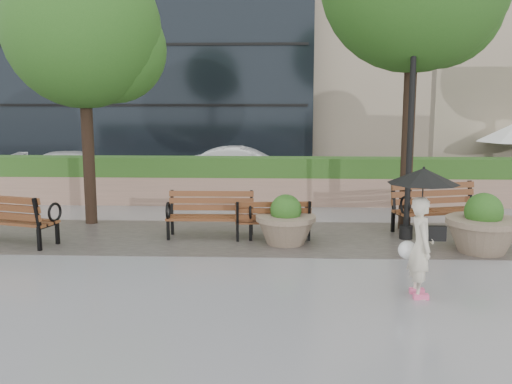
{
  "coord_description": "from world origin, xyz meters",
  "views": [
    {
      "loc": [
        -0.52,
        -9.09,
        3.0
      ],
      "look_at": [
        -0.99,
        2.45,
        1.1
      ],
      "focal_mm": 40.0,
      "sensor_mm": 36.0,
      "label": 1
    }
  ],
  "objects_px": {
    "lamppost": "(409,152)",
    "pedestrian": "(422,219)",
    "bench_1": "(211,224)",
    "planter_right": "(483,229)",
    "bench_0": "(10,229)",
    "car_left": "(81,170)",
    "planter_left": "(286,225)",
    "bench_3": "(438,218)",
    "bench_2": "(273,228)",
    "car_right": "(244,166)"
  },
  "relations": [
    {
      "from": "lamppost",
      "to": "pedestrian",
      "type": "distance_m",
      "value": 3.71
    },
    {
      "from": "bench_1",
      "to": "planter_right",
      "type": "height_order",
      "value": "planter_right"
    },
    {
      "from": "bench_0",
      "to": "car_left",
      "type": "xyz_separation_m",
      "value": [
        -1.14,
        7.57,
        0.3
      ]
    },
    {
      "from": "planter_left",
      "to": "planter_right",
      "type": "xyz_separation_m",
      "value": [
        3.85,
        -0.52,
        0.06
      ]
    },
    {
      "from": "bench_1",
      "to": "planter_right",
      "type": "bearing_deg",
      "value": -10.91
    },
    {
      "from": "bench_3",
      "to": "planter_right",
      "type": "bearing_deg",
      "value": -92.2
    },
    {
      "from": "bench_2",
      "to": "lamppost",
      "type": "distance_m",
      "value": 3.3
    },
    {
      "from": "bench_2",
      "to": "car_right",
      "type": "distance_m",
      "value": 7.74
    },
    {
      "from": "planter_right",
      "to": "planter_left",
      "type": "bearing_deg",
      "value": 172.37
    },
    {
      "from": "planter_left",
      "to": "bench_3",
      "type": "bearing_deg",
      "value": 18.49
    },
    {
      "from": "bench_0",
      "to": "bench_2",
      "type": "distance_m",
      "value": 5.49
    },
    {
      "from": "bench_1",
      "to": "bench_2",
      "type": "bearing_deg",
      "value": -3.42
    },
    {
      "from": "bench_1",
      "to": "pedestrian",
      "type": "relative_size",
      "value": 0.95
    },
    {
      "from": "planter_right",
      "to": "pedestrian",
      "type": "relative_size",
      "value": 0.72
    },
    {
      "from": "car_left",
      "to": "bench_1",
      "type": "bearing_deg",
      "value": -153.88
    },
    {
      "from": "planter_right",
      "to": "lamppost",
      "type": "xyz_separation_m",
      "value": [
        -1.25,
        1.04,
        1.41
      ]
    },
    {
      "from": "car_left",
      "to": "planter_left",
      "type": "bearing_deg",
      "value": -148.1
    },
    {
      "from": "bench_0",
      "to": "car_right",
      "type": "xyz_separation_m",
      "value": [
        4.35,
        8.31,
        0.35
      ]
    },
    {
      "from": "car_right",
      "to": "car_left",
      "type": "bearing_deg",
      "value": 98.09
    },
    {
      "from": "bench_1",
      "to": "car_left",
      "type": "relative_size",
      "value": 0.44
    },
    {
      "from": "bench_2",
      "to": "pedestrian",
      "type": "bearing_deg",
      "value": 118.28
    },
    {
      "from": "bench_2",
      "to": "car_right",
      "type": "xyz_separation_m",
      "value": [
        -1.1,
        7.65,
        0.41
      ]
    },
    {
      "from": "bench_0",
      "to": "planter_right",
      "type": "height_order",
      "value": "planter_right"
    },
    {
      "from": "lamppost",
      "to": "bench_3",
      "type": "bearing_deg",
      "value": 36.46
    },
    {
      "from": "bench_3",
      "to": "car_left",
      "type": "relative_size",
      "value": 0.51
    },
    {
      "from": "car_right",
      "to": "bench_0",
      "type": "bearing_deg",
      "value": 152.8
    },
    {
      "from": "planter_right",
      "to": "bench_1",
      "type": "bearing_deg",
      "value": 169.83
    },
    {
      "from": "bench_0",
      "to": "car_right",
      "type": "distance_m",
      "value": 9.38
    },
    {
      "from": "bench_0",
      "to": "lamppost",
      "type": "height_order",
      "value": "lamppost"
    },
    {
      "from": "car_right",
      "to": "pedestrian",
      "type": "relative_size",
      "value": 2.07
    },
    {
      "from": "car_left",
      "to": "car_right",
      "type": "bearing_deg",
      "value": -93.6
    },
    {
      "from": "planter_right",
      "to": "car_right",
      "type": "relative_size",
      "value": 0.35
    },
    {
      "from": "car_right",
      "to": "pedestrian",
      "type": "distance_m",
      "value": 11.65
    },
    {
      "from": "lamppost",
      "to": "car_right",
      "type": "xyz_separation_m",
      "value": [
        -3.97,
        7.53,
        -1.21
      ]
    },
    {
      "from": "car_right",
      "to": "pedestrian",
      "type": "bearing_deg",
      "value": -162.65
    },
    {
      "from": "planter_left",
      "to": "lamppost",
      "type": "height_order",
      "value": "lamppost"
    },
    {
      "from": "bench_0",
      "to": "pedestrian",
      "type": "xyz_separation_m",
      "value": [
        7.73,
        -2.83,
        0.88
      ]
    },
    {
      "from": "bench_2",
      "to": "lamppost",
      "type": "bearing_deg",
      "value": 177.33
    },
    {
      "from": "lamppost",
      "to": "bench_1",
      "type": "bearing_deg",
      "value": -179.24
    },
    {
      "from": "planter_right",
      "to": "bench_3",
      "type": "bearing_deg",
      "value": 103.39
    },
    {
      "from": "bench_0",
      "to": "bench_1",
      "type": "height_order",
      "value": "bench_0"
    },
    {
      "from": "bench_0",
      "to": "planter_right",
      "type": "xyz_separation_m",
      "value": [
        9.57,
        -0.27,
        0.15
      ]
    },
    {
      "from": "bench_2",
      "to": "planter_right",
      "type": "height_order",
      "value": "planter_right"
    },
    {
      "from": "bench_1",
      "to": "bench_2",
      "type": "height_order",
      "value": "bench_1"
    },
    {
      "from": "pedestrian",
      "to": "bench_3",
      "type": "bearing_deg",
      "value": -18.89
    },
    {
      "from": "bench_3",
      "to": "car_left",
      "type": "bearing_deg",
      "value": 133.54
    },
    {
      "from": "bench_1",
      "to": "pedestrian",
      "type": "height_order",
      "value": "pedestrian"
    },
    {
      "from": "bench_1",
      "to": "planter_left",
      "type": "xyz_separation_m",
      "value": [
        1.63,
        -0.47,
        0.11
      ]
    },
    {
      "from": "bench_3",
      "to": "planter_right",
      "type": "xyz_separation_m",
      "value": [
        0.4,
        -1.67,
        0.14
      ]
    },
    {
      "from": "bench_0",
      "to": "pedestrian",
      "type": "distance_m",
      "value": 8.28
    }
  ]
}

